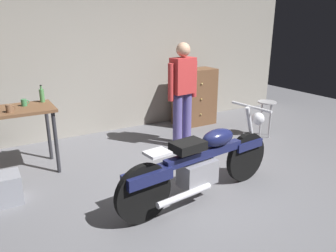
{
  "coord_description": "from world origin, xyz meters",
  "views": [
    {
      "loc": [
        -2.06,
        -2.82,
        1.98
      ],
      "look_at": [
        -0.02,
        0.7,
        0.65
      ],
      "focal_mm": 34.52,
      "sensor_mm": 36.0,
      "label": 1
    }
  ],
  "objects_px": {
    "wooden_dresser": "(195,97)",
    "mug_green_speckled": "(24,103)",
    "mug_brown_stoneware": "(9,108)",
    "bottle": "(42,95)",
    "motorcycle": "(202,162)",
    "shop_stool": "(266,109)",
    "storage_bin": "(0,190)",
    "person_standing": "(183,90)"
  },
  "relations": [
    {
      "from": "storage_bin",
      "to": "mug_green_speckled",
      "type": "height_order",
      "value": "mug_green_speckled"
    },
    {
      "from": "wooden_dresser",
      "to": "storage_bin",
      "type": "xyz_separation_m",
      "value": [
        -3.59,
        -1.39,
        -0.38
      ]
    },
    {
      "from": "mug_brown_stoneware",
      "to": "mug_green_speckled",
      "type": "relative_size",
      "value": 1.07
    },
    {
      "from": "motorcycle",
      "to": "wooden_dresser",
      "type": "bearing_deg",
      "value": 50.82
    },
    {
      "from": "wooden_dresser",
      "to": "bottle",
      "type": "bearing_deg",
      "value": -171.22
    },
    {
      "from": "person_standing",
      "to": "mug_brown_stoneware",
      "type": "height_order",
      "value": "person_standing"
    },
    {
      "from": "person_standing",
      "to": "mug_brown_stoneware",
      "type": "bearing_deg",
      "value": -8.86
    },
    {
      "from": "person_standing",
      "to": "mug_green_speckled",
      "type": "distance_m",
      "value": 2.32
    },
    {
      "from": "wooden_dresser",
      "to": "mug_brown_stoneware",
      "type": "distance_m",
      "value": 3.46
    },
    {
      "from": "motorcycle",
      "to": "mug_brown_stoneware",
      "type": "relative_size",
      "value": 19.5
    },
    {
      "from": "motorcycle",
      "to": "mug_green_speckled",
      "type": "height_order",
      "value": "motorcycle"
    },
    {
      "from": "wooden_dresser",
      "to": "bottle",
      "type": "distance_m",
      "value": 2.96
    },
    {
      "from": "motorcycle",
      "to": "bottle",
      "type": "xyz_separation_m",
      "value": [
        -1.33,
        1.97,
        0.55
      ]
    },
    {
      "from": "mug_brown_stoneware",
      "to": "bottle",
      "type": "distance_m",
      "value": 0.58
    },
    {
      "from": "shop_stool",
      "to": "storage_bin",
      "type": "height_order",
      "value": "shop_stool"
    },
    {
      "from": "mug_green_speckled",
      "to": "bottle",
      "type": "relative_size",
      "value": 0.43
    },
    {
      "from": "shop_stool",
      "to": "storage_bin",
      "type": "distance_m",
      "value": 4.28
    },
    {
      "from": "motorcycle",
      "to": "storage_bin",
      "type": "height_order",
      "value": "motorcycle"
    },
    {
      "from": "motorcycle",
      "to": "wooden_dresser",
      "type": "relative_size",
      "value": 1.99
    },
    {
      "from": "person_standing",
      "to": "wooden_dresser",
      "type": "height_order",
      "value": "person_standing"
    },
    {
      "from": "shop_stool",
      "to": "bottle",
      "type": "xyz_separation_m",
      "value": [
        -3.56,
        0.8,
        0.5
      ]
    },
    {
      "from": "mug_brown_stoneware",
      "to": "mug_green_speckled",
      "type": "xyz_separation_m",
      "value": [
        0.2,
        0.25,
        -0.0
      ]
    },
    {
      "from": "wooden_dresser",
      "to": "mug_brown_stoneware",
      "type": "bearing_deg",
      "value": -166.41
    },
    {
      "from": "shop_stool",
      "to": "mug_brown_stoneware",
      "type": "distance_m",
      "value": 4.06
    },
    {
      "from": "motorcycle",
      "to": "storage_bin",
      "type": "distance_m",
      "value": 2.3
    },
    {
      "from": "mug_brown_stoneware",
      "to": "storage_bin",
      "type": "bearing_deg",
      "value": -113.53
    },
    {
      "from": "wooden_dresser",
      "to": "mug_brown_stoneware",
      "type": "xyz_separation_m",
      "value": [
        -3.34,
        -0.81,
        0.4
      ]
    },
    {
      "from": "motorcycle",
      "to": "wooden_dresser",
      "type": "xyz_separation_m",
      "value": [
        1.56,
        2.42,
        0.1
      ]
    },
    {
      "from": "shop_stool",
      "to": "storage_bin",
      "type": "xyz_separation_m",
      "value": [
        -4.26,
        -0.14,
        -0.33
      ]
    },
    {
      "from": "mug_green_speckled",
      "to": "mug_brown_stoneware",
      "type": "bearing_deg",
      "value": -128.69
    },
    {
      "from": "person_standing",
      "to": "mug_brown_stoneware",
      "type": "distance_m",
      "value": 2.5
    },
    {
      "from": "person_standing",
      "to": "mug_green_speckled",
      "type": "relative_size",
      "value": 16.01
    },
    {
      "from": "motorcycle",
      "to": "mug_green_speckled",
      "type": "relative_size",
      "value": 20.94
    },
    {
      "from": "storage_bin",
      "to": "shop_stool",
      "type": "bearing_deg",
      "value": 1.84
    },
    {
      "from": "mug_brown_stoneware",
      "to": "mug_green_speckled",
      "type": "bearing_deg",
      "value": 51.31
    },
    {
      "from": "shop_stool",
      "to": "mug_brown_stoneware",
      "type": "xyz_separation_m",
      "value": [
        -4.01,
        0.44,
        0.45
      ]
    },
    {
      "from": "wooden_dresser",
      "to": "mug_green_speckled",
      "type": "height_order",
      "value": "wooden_dresser"
    },
    {
      "from": "mug_brown_stoneware",
      "to": "bottle",
      "type": "relative_size",
      "value": 0.46
    },
    {
      "from": "storage_bin",
      "to": "wooden_dresser",
      "type": "bearing_deg",
      "value": 21.11
    },
    {
      "from": "person_standing",
      "to": "wooden_dresser",
      "type": "xyz_separation_m",
      "value": [
        0.84,
        0.86,
        -0.38
      ]
    },
    {
      "from": "mug_brown_stoneware",
      "to": "wooden_dresser",
      "type": "bearing_deg",
      "value": 13.59
    },
    {
      "from": "mug_green_speckled",
      "to": "bottle",
      "type": "bearing_deg",
      "value": 24.0
    }
  ]
}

